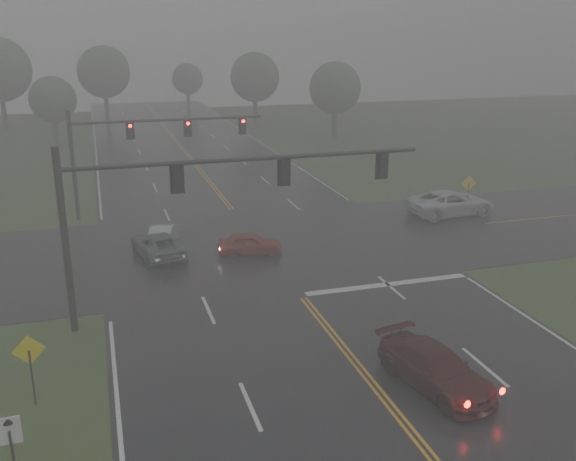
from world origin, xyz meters
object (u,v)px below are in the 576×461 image
object	(u,v)px
car_grey	(159,256)
signal_gantry_near	(185,195)
sedan_maroon	(434,387)
signal_gantry_far	(133,141)
sedan_red	(250,254)
sedan_silver	(164,244)
pickup_white	(450,215)

from	to	relation	value
car_grey	signal_gantry_near	size ratio (longest dim) A/B	0.30
sedan_maroon	car_grey	xyz separation A→B (m)	(-7.88, 16.61, 0.00)
signal_gantry_far	sedan_maroon	bearing A→B (deg)	-71.89
sedan_red	sedan_silver	xyz separation A→B (m)	(-4.42, 3.10, 0.00)
sedan_red	sedan_silver	distance (m)	5.40
sedan_red	signal_gantry_near	distance (m)	10.00
sedan_red	pickup_white	world-z (taller)	pickup_white
sedan_silver	car_grey	world-z (taller)	car_grey
sedan_silver	car_grey	size ratio (longest dim) A/B	0.79
sedan_silver	pickup_white	distance (m)	19.26
sedan_red	signal_gantry_near	world-z (taller)	signal_gantry_near
sedan_maroon	pickup_white	xyz separation A→B (m)	(11.88, 19.17, 0.00)
sedan_maroon	signal_gantry_near	bearing A→B (deg)	118.69
signal_gantry_near	signal_gantry_far	world-z (taller)	signal_gantry_near
car_grey	pickup_white	bearing A→B (deg)	176.99
sedan_red	car_grey	size ratio (longest dim) A/B	0.76
sedan_maroon	signal_gantry_far	world-z (taller)	signal_gantry_far
sedan_maroon	pickup_white	world-z (taller)	pickup_white
pickup_white	car_grey	bearing A→B (deg)	94.28
signal_gantry_far	sedan_red	bearing A→B (deg)	-61.79
signal_gantry_near	car_grey	bearing A→B (deg)	93.63
sedan_maroon	signal_gantry_far	xyz separation A→B (m)	(-8.31, 25.42, 5.01)
sedan_silver	car_grey	xyz separation A→B (m)	(-0.51, -1.92, 0.00)
car_grey	signal_gantry_near	world-z (taller)	signal_gantry_near
sedan_maroon	signal_gantry_near	world-z (taller)	signal_gantry_near
sedan_maroon	sedan_silver	distance (m)	19.94
signal_gantry_near	signal_gantry_far	bearing A→B (deg)	93.21
sedan_red	sedan_silver	bearing A→B (deg)	64.47
sedan_red	sedan_maroon	bearing A→B (deg)	-159.64
sedan_silver	signal_gantry_near	world-z (taller)	signal_gantry_near
sedan_red	signal_gantry_far	size ratio (longest dim) A/B	0.28
sedan_maroon	signal_gantry_far	distance (m)	27.22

